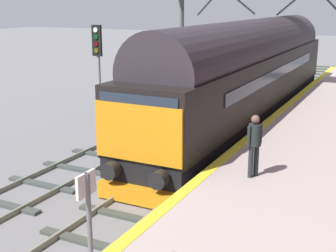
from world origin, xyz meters
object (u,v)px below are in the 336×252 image
Objects in this scene: diesel_locomotive at (248,70)px; signal_post_near at (98,63)px; platform_number_sign at (88,214)px; waiting_passenger at (254,140)px.

signal_post_near is at bearing -143.36° from diesel_locomotive.
waiting_passenger is at bearing 82.37° from platform_number_sign.
signal_post_near reaches higher than platform_number_sign.
platform_number_sign is (7.41, -10.87, -0.63)m from signal_post_near.
diesel_locomotive is at bearing 98.17° from platform_number_sign.
platform_number_sign is at bearing -81.83° from diesel_locomotive.
signal_post_near is 2.75× the size of waiting_passenger.
waiting_passenger is (0.80, 5.99, -0.32)m from platform_number_sign.
diesel_locomotive reaches higher than signal_post_near.
platform_number_sign is 1.20× the size of waiting_passenger.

